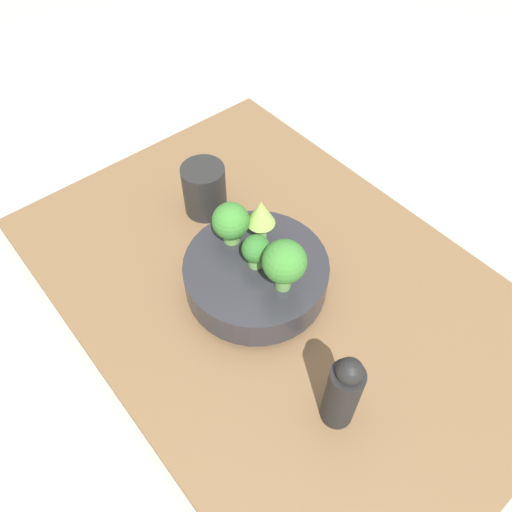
{
  "coord_description": "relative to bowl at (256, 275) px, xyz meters",
  "views": [
    {
      "loc": [
        -0.36,
        0.35,
        0.73
      ],
      "look_at": [
        0.01,
        0.03,
        0.12
      ],
      "focal_mm": 35.0,
      "sensor_mm": 36.0,
      "label": 1
    }
  ],
  "objects": [
    {
      "name": "pepper_mill",
      "position": [
        -0.24,
        0.05,
        0.03
      ],
      "size": [
        0.05,
        0.05,
        0.16
      ],
      "color": "black",
      "rests_on": "table"
    },
    {
      "name": "romanesco_piece_near",
      "position": [
        0.04,
        -0.04,
        0.08
      ],
      "size": [
        0.05,
        0.05,
        0.08
      ],
      "color": "#7AB256",
      "rests_on": "bowl"
    },
    {
      "name": "ground_plane",
      "position": [
        -0.01,
        -0.03,
        -0.07
      ],
      "size": [
        6.0,
        6.0,
        0.0
      ],
      "primitive_type": "plane",
      "color": "#ADA89E"
    },
    {
      "name": "broccoli_floret_left",
      "position": [
        -0.06,
        -0.0,
        0.09
      ],
      "size": [
        0.07,
        0.07,
        0.09
      ],
      "color": "#609347",
      "rests_on": "bowl"
    },
    {
      "name": "cup",
      "position": [
        0.21,
        -0.05,
        0.01
      ],
      "size": [
        0.08,
        0.08,
        0.1
      ],
      "color": "black",
      "rests_on": "table"
    },
    {
      "name": "table",
      "position": [
        -0.01,
        -0.03,
        -0.06
      ],
      "size": [
        0.91,
        0.63,
        0.03
      ],
      "color": "brown",
      "rests_on": "ground_plane"
    },
    {
      "name": "broccoli_floret_right",
      "position": [
        0.07,
        -0.0,
        0.07
      ],
      "size": [
        0.06,
        0.06,
        0.08
      ],
      "color": "#6BA34C",
      "rests_on": "bowl"
    },
    {
      "name": "bowl",
      "position": [
        0.0,
        0.0,
        0.0
      ],
      "size": [
        0.24,
        0.24,
        0.07
      ],
      "color": "#28282D",
      "rests_on": "table"
    },
    {
      "name": "broccoli_floret_center",
      "position": [
        -0.0,
        -0.0,
        0.06
      ],
      "size": [
        0.05,
        0.05,
        0.06
      ],
      "color": "#6BA34C",
      "rests_on": "bowl"
    }
  ]
}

